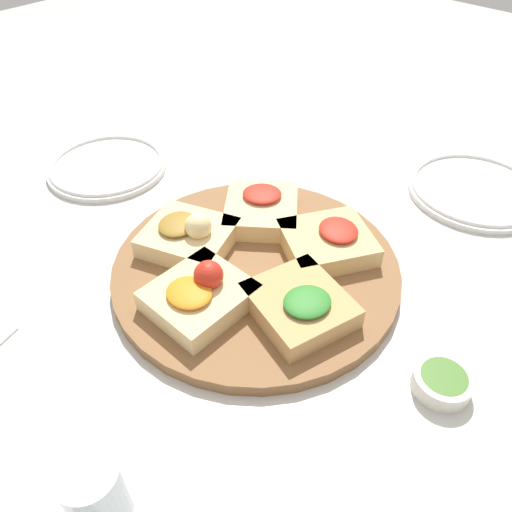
% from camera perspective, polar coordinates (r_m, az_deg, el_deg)
% --- Properties ---
extents(ground_plane, '(3.00, 3.00, 0.00)m').
position_cam_1_polar(ground_plane, '(0.75, -0.00, -1.96)').
color(ground_plane, beige).
extents(serving_board, '(0.42, 0.42, 0.02)m').
position_cam_1_polar(serving_board, '(0.74, -0.00, -1.43)').
color(serving_board, brown).
rests_on(serving_board, ground_plane).
extents(focaccia_slice_0, '(0.15, 0.14, 0.04)m').
position_cam_1_polar(focaccia_slice_0, '(0.66, 5.03, -5.55)').
color(focaccia_slice_0, tan).
rests_on(focaccia_slice_0, serving_board).
extents(focaccia_slice_1, '(0.16, 0.17, 0.04)m').
position_cam_1_polar(focaccia_slice_1, '(0.75, 8.24, 1.66)').
color(focaccia_slice_1, '#DBB775').
rests_on(focaccia_slice_1, serving_board).
extents(focaccia_slice_2, '(0.17, 0.17, 0.04)m').
position_cam_1_polar(focaccia_slice_2, '(0.81, 0.61, 5.42)').
color(focaccia_slice_2, '#E5C689').
rests_on(focaccia_slice_2, serving_board).
extents(focaccia_slice_3, '(0.16, 0.15, 0.06)m').
position_cam_1_polar(focaccia_slice_3, '(0.76, -7.69, 2.38)').
color(focaccia_slice_3, '#E5C689').
rests_on(focaccia_slice_3, serving_board).
extents(focaccia_slice_4, '(0.11, 0.13, 0.06)m').
position_cam_1_polar(focaccia_slice_4, '(0.67, -6.45, -4.36)').
color(focaccia_slice_4, '#E5C689').
rests_on(focaccia_slice_4, serving_board).
extents(plate_left, '(0.22, 0.22, 0.02)m').
position_cam_1_polar(plate_left, '(1.01, -16.63, 9.84)').
color(plate_left, white).
rests_on(plate_left, ground_plane).
extents(plate_right, '(0.24, 0.24, 0.02)m').
position_cam_1_polar(plate_right, '(0.98, 23.85, 6.94)').
color(plate_right, white).
rests_on(plate_right, ground_plane).
extents(water_glass, '(0.06, 0.06, 0.08)m').
position_cam_1_polar(water_glass, '(0.54, -17.93, -24.17)').
color(water_glass, silver).
rests_on(water_glass, ground_plane).
extents(dipping_bowl, '(0.07, 0.07, 0.02)m').
position_cam_1_polar(dipping_bowl, '(0.65, 20.50, -13.29)').
color(dipping_bowl, silver).
rests_on(dipping_bowl, ground_plane).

